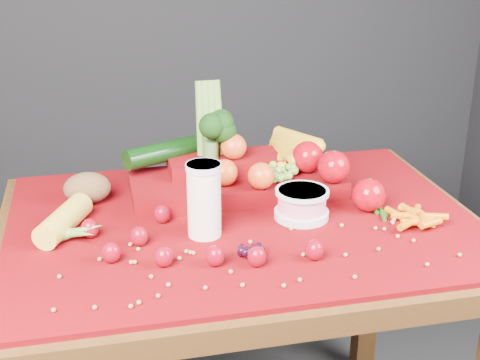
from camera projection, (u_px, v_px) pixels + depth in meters
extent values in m
cube|color=#3D220D|center=(242.00, 233.00, 1.54)|extent=(1.10, 0.80, 0.05)
cube|color=#3D220D|center=(50.00, 318.00, 1.89)|extent=(0.06, 0.06, 0.70)
cube|color=#3D220D|center=(368.00, 279.00, 2.08)|extent=(0.06, 0.06, 0.70)
cube|color=#670305|center=(242.00, 221.00, 1.53)|extent=(1.05, 0.75, 0.01)
cylinder|color=white|center=(204.00, 200.00, 1.42)|extent=(0.07, 0.07, 0.17)
cylinder|color=silver|center=(203.00, 167.00, 1.40)|extent=(0.08, 0.08, 0.01)
cylinder|color=silver|center=(301.00, 214.00, 1.53)|extent=(0.13, 0.13, 0.02)
cylinder|color=pink|center=(302.00, 200.00, 1.52)|extent=(0.11, 0.11, 0.05)
cylinder|color=silver|center=(302.00, 192.00, 1.51)|extent=(0.12, 0.12, 0.01)
ellipsoid|color=#9C0010|center=(139.00, 236.00, 1.40)|extent=(0.04, 0.04, 0.04)
cone|color=#0D4C10|center=(138.00, 227.00, 1.39)|extent=(0.03, 0.03, 0.01)
ellipsoid|color=#9C0010|center=(111.00, 252.00, 1.33)|extent=(0.04, 0.04, 0.04)
cone|color=#0D4C10|center=(111.00, 243.00, 1.33)|extent=(0.03, 0.03, 0.01)
ellipsoid|color=#9C0010|center=(164.00, 257.00, 1.32)|extent=(0.04, 0.04, 0.04)
cone|color=#0D4C10|center=(163.00, 247.00, 1.31)|extent=(0.03, 0.03, 0.01)
ellipsoid|color=#9C0010|center=(215.00, 256.00, 1.32)|extent=(0.04, 0.04, 0.04)
cone|color=#0D4C10|center=(215.00, 247.00, 1.31)|extent=(0.03, 0.03, 0.01)
ellipsoid|color=#9C0010|center=(257.00, 256.00, 1.32)|extent=(0.04, 0.04, 0.04)
cone|color=#0D4C10|center=(257.00, 247.00, 1.31)|extent=(0.03, 0.03, 0.01)
ellipsoid|color=#9C0010|center=(315.00, 250.00, 1.34)|extent=(0.04, 0.04, 0.04)
cone|color=#0D4C10|center=(315.00, 241.00, 1.34)|extent=(0.03, 0.03, 0.01)
ellipsoid|color=#9C0010|center=(162.00, 214.00, 1.50)|extent=(0.04, 0.04, 0.04)
cone|color=#0D4C10|center=(162.00, 205.00, 1.50)|extent=(0.03, 0.03, 0.01)
ellipsoid|color=#9C0010|center=(90.00, 228.00, 1.43)|extent=(0.04, 0.04, 0.04)
cone|color=#0D4C10|center=(89.00, 220.00, 1.43)|extent=(0.03, 0.03, 0.01)
cylinder|color=gold|center=(64.00, 220.00, 1.46)|extent=(0.13, 0.19, 0.06)
ellipsoid|color=brown|center=(87.00, 188.00, 1.60)|extent=(0.11, 0.08, 0.08)
cube|color=#670305|center=(236.00, 185.00, 1.66)|extent=(0.52, 0.22, 0.04)
cube|color=#670305|center=(224.00, 163.00, 1.69)|extent=(0.28, 0.12, 0.03)
sphere|color=#9E0719|center=(334.00, 167.00, 1.60)|extent=(0.08, 0.08, 0.08)
sphere|color=#9E0719|center=(369.00, 195.00, 1.56)|extent=(0.08, 0.08, 0.08)
sphere|color=#9E0719|center=(308.00, 157.00, 1.67)|extent=(0.08, 0.08, 0.08)
sphere|color=red|center=(224.00, 173.00, 1.59)|extent=(0.06, 0.06, 0.06)
sphere|color=red|center=(261.00, 176.00, 1.57)|extent=(0.06, 0.06, 0.06)
sphere|color=red|center=(234.00, 147.00, 1.65)|extent=(0.06, 0.06, 0.06)
cylinder|color=gold|center=(277.00, 156.00, 1.73)|extent=(0.06, 0.16, 0.04)
cylinder|color=gold|center=(285.00, 150.00, 1.73)|extent=(0.04, 0.16, 0.04)
cylinder|color=gold|center=(292.00, 144.00, 1.73)|extent=(0.07, 0.16, 0.04)
cylinder|color=gold|center=(298.00, 139.00, 1.73)|extent=(0.10, 0.16, 0.04)
cylinder|color=#3F662D|center=(211.00, 149.00, 1.67)|extent=(0.04, 0.04, 0.04)
cylinder|color=olive|center=(200.00, 125.00, 1.68)|extent=(0.03, 0.06, 0.22)
cylinder|color=olive|center=(207.00, 125.00, 1.68)|extent=(0.02, 0.06, 0.22)
cylinder|color=olive|center=(213.00, 124.00, 1.68)|extent=(0.02, 0.06, 0.22)
cylinder|color=olive|center=(219.00, 124.00, 1.69)|extent=(0.03, 0.06, 0.22)
cylinder|color=black|center=(167.00, 152.00, 1.68)|extent=(0.23, 0.14, 0.05)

